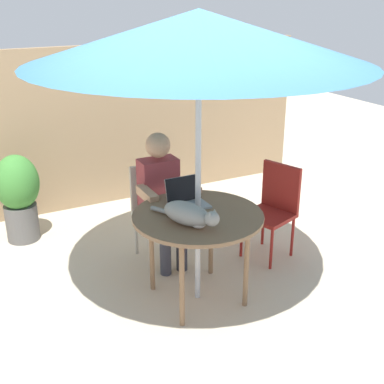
{
  "coord_description": "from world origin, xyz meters",
  "views": [
    {
      "loc": [
        -1.69,
        -3.16,
        2.38
      ],
      "look_at": [
        0.0,
        0.1,
        0.9
      ],
      "focal_mm": 47.57,
      "sensor_mm": 36.0,
      "label": 1
    }
  ],
  "objects_px": {
    "patio_table": "(198,222)",
    "chair_empty": "(274,204)",
    "cat": "(189,215)",
    "patio_umbrella": "(199,37)",
    "laptop": "(186,197)",
    "potted_plant_near_fence": "(18,194)",
    "person_seated": "(162,193)",
    "chair_occupied": "(155,204)"
  },
  "relations": [
    {
      "from": "patio_table",
      "to": "chair_empty",
      "type": "distance_m",
      "value": 1.06
    },
    {
      "from": "cat",
      "to": "chair_empty",
      "type": "bearing_deg",
      "value": 22.9
    },
    {
      "from": "patio_umbrella",
      "to": "chair_empty",
      "type": "distance_m",
      "value": 1.87
    },
    {
      "from": "laptop",
      "to": "chair_empty",
      "type": "bearing_deg",
      "value": 7.17
    },
    {
      "from": "patio_table",
      "to": "laptop",
      "type": "height_order",
      "value": "laptop"
    },
    {
      "from": "chair_empty",
      "to": "potted_plant_near_fence",
      "type": "height_order",
      "value": "potted_plant_near_fence"
    },
    {
      "from": "chair_empty",
      "to": "person_seated",
      "type": "relative_size",
      "value": 0.72
    },
    {
      "from": "cat",
      "to": "patio_table",
      "type": "bearing_deg",
      "value": 43.51
    },
    {
      "from": "person_seated",
      "to": "cat",
      "type": "height_order",
      "value": "person_seated"
    },
    {
      "from": "chair_occupied",
      "to": "cat",
      "type": "height_order",
      "value": "cat"
    },
    {
      "from": "chair_empty",
      "to": "laptop",
      "type": "distance_m",
      "value": 1.03
    },
    {
      "from": "chair_occupied",
      "to": "cat",
      "type": "xyz_separation_m",
      "value": [
        -0.14,
        -0.98,
        0.32
      ]
    },
    {
      "from": "patio_table",
      "to": "person_seated",
      "type": "bearing_deg",
      "value": 90.0
    },
    {
      "from": "chair_occupied",
      "to": "potted_plant_near_fence",
      "type": "distance_m",
      "value": 1.4
    },
    {
      "from": "patio_table",
      "to": "chair_occupied",
      "type": "xyz_separation_m",
      "value": [
        0.0,
        0.84,
        -0.17
      ]
    },
    {
      "from": "chair_occupied",
      "to": "patio_umbrella",
      "type": "bearing_deg",
      "value": -90.0
    },
    {
      "from": "chair_occupied",
      "to": "cat",
      "type": "bearing_deg",
      "value": -98.42
    },
    {
      "from": "chair_empty",
      "to": "cat",
      "type": "relative_size",
      "value": 1.43
    },
    {
      "from": "laptop",
      "to": "chair_occupied",
      "type": "bearing_deg",
      "value": 90.68
    },
    {
      "from": "laptop",
      "to": "potted_plant_near_fence",
      "type": "height_order",
      "value": "laptop"
    },
    {
      "from": "person_seated",
      "to": "chair_empty",
      "type": "bearing_deg",
      "value": -19.1
    },
    {
      "from": "potted_plant_near_fence",
      "to": "laptop",
      "type": "bearing_deg",
      "value": -54.56
    },
    {
      "from": "chair_occupied",
      "to": "laptop",
      "type": "distance_m",
      "value": 0.69
    },
    {
      "from": "chair_occupied",
      "to": "person_seated",
      "type": "height_order",
      "value": "person_seated"
    },
    {
      "from": "patio_table",
      "to": "laptop",
      "type": "xyz_separation_m",
      "value": [
        0.01,
        0.22,
        0.13
      ]
    },
    {
      "from": "chair_occupied",
      "to": "chair_empty",
      "type": "xyz_separation_m",
      "value": [
        0.99,
        -0.5,
        0.0
      ]
    },
    {
      "from": "patio_table",
      "to": "chair_occupied",
      "type": "relative_size",
      "value": 1.16
    },
    {
      "from": "patio_table",
      "to": "laptop",
      "type": "relative_size",
      "value": 3.4
    },
    {
      "from": "chair_empty",
      "to": "laptop",
      "type": "relative_size",
      "value": 2.92
    },
    {
      "from": "chair_empty",
      "to": "person_seated",
      "type": "distance_m",
      "value": 1.06
    },
    {
      "from": "patio_umbrella",
      "to": "laptop",
      "type": "distance_m",
      "value": 1.27
    },
    {
      "from": "patio_table",
      "to": "chair_empty",
      "type": "height_order",
      "value": "chair_empty"
    },
    {
      "from": "chair_occupied",
      "to": "person_seated",
      "type": "xyz_separation_m",
      "value": [
        0.0,
        -0.16,
        0.17
      ]
    },
    {
      "from": "patio_table",
      "to": "person_seated",
      "type": "distance_m",
      "value": 0.68
    },
    {
      "from": "patio_umbrella",
      "to": "person_seated",
      "type": "height_order",
      "value": "patio_umbrella"
    },
    {
      "from": "patio_umbrella",
      "to": "cat",
      "type": "xyz_separation_m",
      "value": [
        -0.14,
        -0.14,
        -1.24
      ]
    },
    {
      "from": "patio_table",
      "to": "cat",
      "type": "height_order",
      "value": "cat"
    },
    {
      "from": "chair_occupied",
      "to": "potted_plant_near_fence",
      "type": "relative_size",
      "value": 0.99
    },
    {
      "from": "patio_umbrella",
      "to": "potted_plant_near_fence",
      "type": "bearing_deg",
      "value": 121.74
    },
    {
      "from": "patio_table",
      "to": "person_seated",
      "type": "height_order",
      "value": "person_seated"
    },
    {
      "from": "chair_occupied",
      "to": "chair_empty",
      "type": "distance_m",
      "value": 1.11
    },
    {
      "from": "potted_plant_near_fence",
      "to": "cat",
      "type": "bearing_deg",
      "value": -63.6
    }
  ]
}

